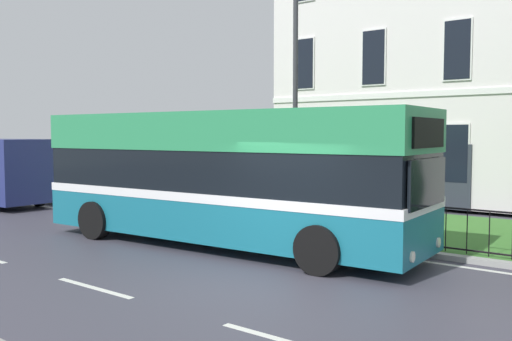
{
  "coord_description": "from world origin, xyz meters",
  "views": [
    {
      "loc": [
        5.99,
        -7.54,
        2.66
      ],
      "look_at": [
        -3.36,
        4.54,
        1.65
      ],
      "focal_mm": 38.9,
      "sensor_mm": 36.0,
      "label": 1
    }
  ],
  "objects_px": {
    "georgian_townhouse": "(499,33)",
    "single_decker_bus": "(223,176)",
    "street_lamp_post": "(295,81)",
    "litter_bin": "(230,200)"
  },
  "relations": [
    {
      "from": "georgian_townhouse",
      "to": "single_decker_bus",
      "type": "bearing_deg",
      "value": -100.58
    },
    {
      "from": "single_decker_bus",
      "to": "street_lamp_post",
      "type": "relative_size",
      "value": 1.4
    },
    {
      "from": "georgian_townhouse",
      "to": "litter_bin",
      "type": "xyz_separation_m",
      "value": [
        -4.75,
        -11.06,
        -6.05
      ]
    },
    {
      "from": "georgian_townhouse",
      "to": "single_decker_bus",
      "type": "xyz_separation_m",
      "value": [
        -2.58,
        -13.83,
        -5.04
      ]
    },
    {
      "from": "street_lamp_post",
      "to": "georgian_townhouse",
      "type": "bearing_deg",
      "value": 76.15
    },
    {
      "from": "georgian_townhouse",
      "to": "street_lamp_post",
      "type": "xyz_separation_m",
      "value": [
        -2.64,
        -10.69,
        -2.58
      ]
    },
    {
      "from": "georgian_townhouse",
      "to": "litter_bin",
      "type": "distance_m",
      "value": 13.47
    },
    {
      "from": "georgian_townhouse",
      "to": "street_lamp_post",
      "type": "distance_m",
      "value": 11.31
    },
    {
      "from": "georgian_townhouse",
      "to": "single_decker_bus",
      "type": "height_order",
      "value": "georgian_townhouse"
    },
    {
      "from": "street_lamp_post",
      "to": "litter_bin",
      "type": "bearing_deg",
      "value": -169.87
    }
  ]
}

